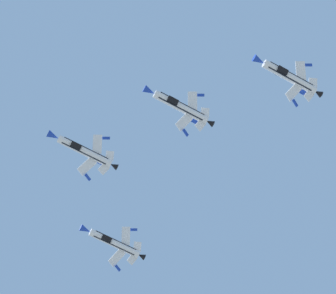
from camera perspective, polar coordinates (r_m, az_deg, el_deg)
fighter_jet_lead at (r=126.99m, az=-7.93°, el=-0.36°), size 13.41×11.18×6.53m
fighter_jet_left_wing at (r=122.96m, az=1.09°, el=3.80°), size 13.41×11.29×7.13m
fighter_jet_right_wing at (r=137.38m, az=-5.15°, el=-8.93°), size 13.41×11.24×6.92m
fighter_jet_left_outer at (r=124.64m, az=11.22°, el=6.48°), size 13.41×11.18×6.67m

